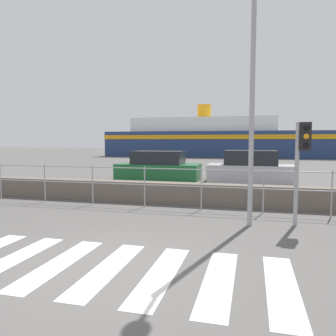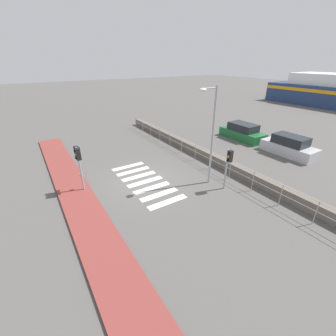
# 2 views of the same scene
# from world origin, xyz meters

# --- Properties ---
(ground_plane) EXTENTS (160.00, 160.00, 0.00)m
(ground_plane) POSITION_xyz_m (0.00, 0.00, 0.00)
(ground_plane) COLOR #565451
(crosswalk) EXTENTS (5.85, 2.40, 0.01)m
(crosswalk) POSITION_xyz_m (0.10, 0.00, 0.00)
(crosswalk) COLOR silver
(crosswalk) RESTS_ON ground_plane
(seawall) EXTENTS (25.84, 0.55, 0.68)m
(seawall) POSITION_xyz_m (0.00, 5.74, 0.34)
(seawall) COLOR #6B6056
(seawall) RESTS_ON ground_plane
(harbor_fence) EXTENTS (23.30, 0.04, 1.29)m
(harbor_fence) POSITION_xyz_m (0.00, 4.87, 0.84)
(harbor_fence) COLOR #9EA0A3
(harbor_fence) RESTS_ON ground_plane
(traffic_light_far) EXTENTS (0.34, 0.32, 2.53)m
(traffic_light_far) POSITION_xyz_m (3.51, 3.65, 1.86)
(traffic_light_far) COLOR #9EA0A3
(traffic_light_far) RESTS_ON ground_plane
(streetlamp) EXTENTS (0.32, 1.22, 5.88)m
(streetlamp) POSITION_xyz_m (2.32, 3.17, 3.67)
(streetlamp) COLOR #9EA0A3
(streetlamp) RESTS_ON ground_plane
(ferry_boat) EXTENTS (32.50, 8.50, 6.78)m
(ferry_boat) POSITION_xyz_m (-0.79, 38.67, 2.12)
(ferry_boat) COLOR navy
(ferry_boat) RESTS_ON ground_plane
(parked_car_green) EXTENTS (4.43, 1.84, 1.52)m
(parked_car_green) POSITION_xyz_m (-2.52, 12.06, 0.65)
(parked_car_green) COLOR #1E6633
(parked_car_green) RESTS_ON ground_plane
(parked_car_silver) EXTENTS (4.23, 1.73, 1.59)m
(parked_car_silver) POSITION_xyz_m (2.29, 12.06, 0.68)
(parked_car_silver) COLOR #BCBCC1
(parked_car_silver) RESTS_ON ground_plane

